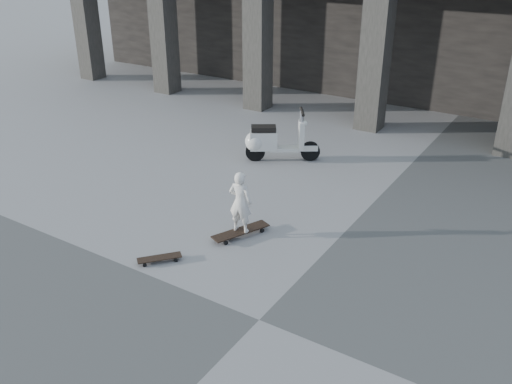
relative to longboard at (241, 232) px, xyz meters
The scene contains 5 objects.
ground 2.32m from the longboard, 49.98° to the right, with size 90.00×90.00×0.00m, color #494947.
longboard is the anchor object (origin of this frame).
skateboard_spare 1.53m from the longboard, 114.90° to the right, with size 0.60×0.65×0.08m.
child 0.58m from the longboard, 153.43° to the left, with size 0.41×0.27×1.11m, color silver.
scooter 3.58m from the longboard, 112.80° to the left, with size 1.52×1.11×1.21m.
Camera 1 is at (3.13, -5.04, 4.77)m, focal length 38.00 mm.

